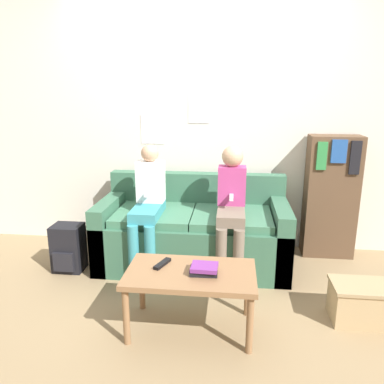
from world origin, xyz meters
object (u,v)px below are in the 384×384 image
at_px(person_left, 148,203).
at_px(storage_box, 362,303).
at_px(coffee_table, 191,279).
at_px(bookshelf, 331,196).
at_px(tv_remote, 162,264).
at_px(couch, 194,233).
at_px(person_right, 231,204).
at_px(backpack, 68,248).

bearing_deg(person_left, storage_box, -20.37).
xyz_separation_m(coffee_table, bookshelf, (1.20, 1.37, 0.22)).
distance_m(person_left, tv_remote, 0.84).
height_order(couch, person_right, person_right).
distance_m(couch, tv_remote, 0.98).
bearing_deg(couch, coffee_table, -84.86).
relative_size(couch, backpack, 4.02).
relative_size(coffee_table, storage_box, 1.96).
height_order(tv_remote, bookshelf, bookshelf).
height_order(bookshelf, storage_box, bookshelf).
bearing_deg(person_right, storage_box, -33.62).
bearing_deg(tv_remote, bookshelf, 63.93).
xyz_separation_m(person_left, person_right, (0.73, 0.01, 0.02)).
xyz_separation_m(coffee_table, storage_box, (1.19, 0.22, -0.23)).
distance_m(tv_remote, backpack, 1.22).
relative_size(person_left, backpack, 2.64).
bearing_deg(couch, bookshelf, 14.52).
height_order(person_left, person_right, same).
relative_size(storage_box, backpack, 1.02).
relative_size(couch, person_left, 1.52).
bearing_deg(storage_box, bookshelf, 89.32).
xyz_separation_m(storage_box, backpack, (-2.38, 0.52, 0.07)).
bearing_deg(bookshelf, coffee_table, -131.26).
distance_m(coffee_table, tv_remote, 0.22).
bearing_deg(storage_box, coffee_table, -169.31).
bearing_deg(storage_box, backpack, 167.60).
height_order(person_left, bookshelf, bookshelf).
bearing_deg(couch, person_left, -153.23).
bearing_deg(couch, storage_box, -32.31).
bearing_deg(backpack, bookshelf, 14.51).
bearing_deg(bookshelf, person_left, -162.52).
height_order(person_right, backpack, person_right).
bearing_deg(tv_remote, person_right, 80.85).
bearing_deg(coffee_table, couch, 95.14).
bearing_deg(bookshelf, person_right, -151.19).
xyz_separation_m(person_left, bookshelf, (1.68, 0.53, -0.04)).
relative_size(person_left, person_right, 1.00).
distance_m(couch, person_left, 0.55).
distance_m(couch, person_right, 0.53).
xyz_separation_m(person_left, tv_remote, (0.27, -0.77, -0.19)).
height_order(tv_remote, storage_box, tv_remote).
height_order(couch, backpack, couch).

